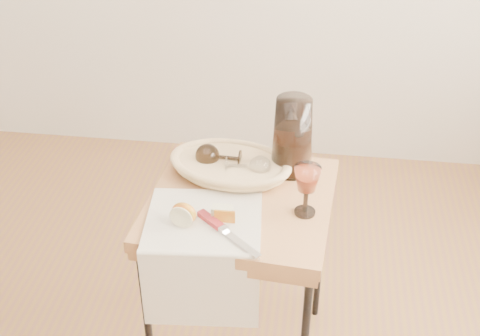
% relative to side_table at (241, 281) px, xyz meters
% --- Properties ---
extents(side_table, '(0.59, 0.59, 0.69)m').
position_rel_side_table_xyz_m(side_table, '(0.00, 0.00, 0.00)').
color(side_table, brown).
rests_on(side_table, floor).
extents(tea_towel, '(0.35, 0.32, 0.01)m').
position_rel_side_table_xyz_m(tea_towel, '(-0.09, -0.13, 0.35)').
color(tea_towel, white).
rests_on(tea_towel, side_table).
extents(bread_basket, '(0.38, 0.29, 0.05)m').
position_rel_side_table_xyz_m(bread_basket, '(-0.05, 0.12, 0.37)').
color(bread_basket, tan).
rests_on(bread_basket, side_table).
extents(goblet_lying_a, '(0.13, 0.08, 0.08)m').
position_rel_side_table_xyz_m(goblet_lying_a, '(-0.08, 0.14, 0.40)').
color(goblet_lying_a, '#342517').
rests_on(goblet_lying_a, bread_basket).
extents(goblet_lying_b, '(0.12, 0.08, 0.07)m').
position_rel_side_table_xyz_m(goblet_lying_b, '(0.00, 0.10, 0.39)').
color(goblet_lying_b, white).
rests_on(goblet_lying_b, bread_basket).
extents(pitcher, '(0.20, 0.27, 0.29)m').
position_rel_side_table_xyz_m(pitcher, '(0.14, 0.17, 0.47)').
color(pitcher, black).
rests_on(pitcher, side_table).
extents(wine_goblet, '(0.10, 0.10, 0.16)m').
position_rel_side_table_xyz_m(wine_goblet, '(0.20, -0.05, 0.43)').
color(wine_goblet, white).
rests_on(wine_goblet, side_table).
extents(apple_half, '(0.08, 0.05, 0.07)m').
position_rel_side_table_xyz_m(apple_half, '(-0.14, -0.15, 0.39)').
color(apple_half, red).
rests_on(apple_half, tea_towel).
extents(apple_wedge, '(0.06, 0.03, 0.04)m').
position_rel_side_table_xyz_m(apple_wedge, '(-0.04, -0.11, 0.37)').
color(apple_wedge, beige).
rests_on(apple_wedge, tea_towel).
extents(table_knife, '(0.20, 0.18, 0.02)m').
position_rel_side_table_xyz_m(table_knife, '(-0.02, -0.18, 0.36)').
color(table_knife, silver).
rests_on(table_knife, tea_towel).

